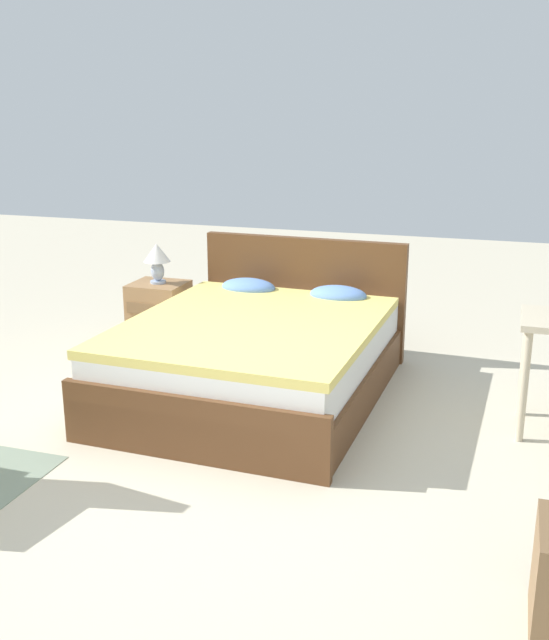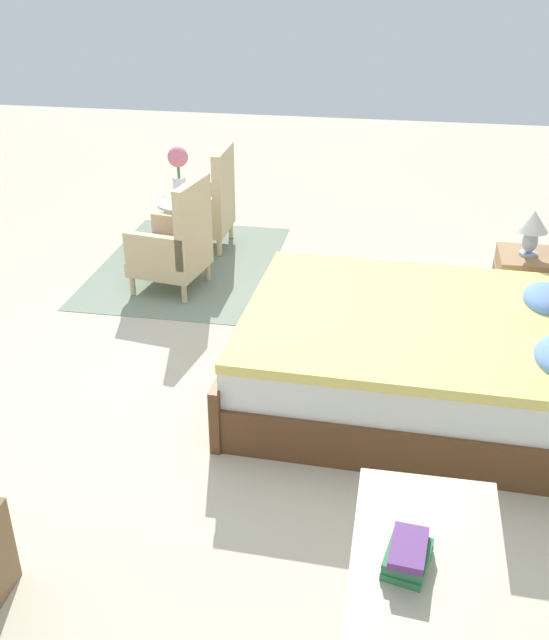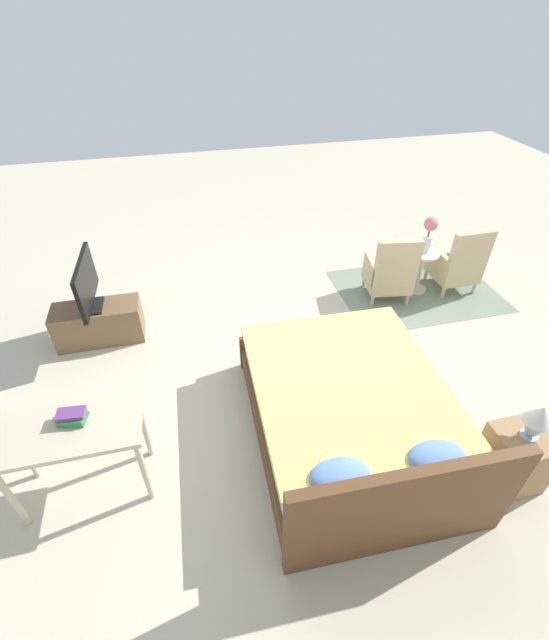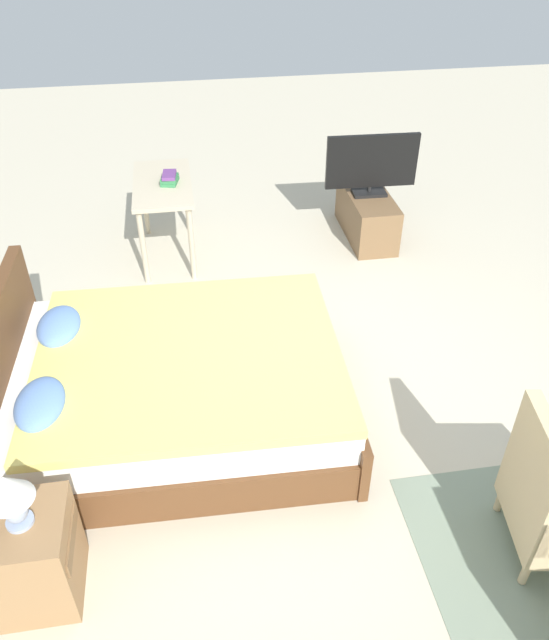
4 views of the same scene
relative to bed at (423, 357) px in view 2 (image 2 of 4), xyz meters
name	(u,v)px [view 2 (image 2 of 4)]	position (x,y,z in m)	size (l,w,h in m)	color
ground_plane	(256,386)	(0.06, -1.05, -0.30)	(16.00, 16.00, 0.00)	beige
floor_rug	(188,265)	(-1.79, -2.04, -0.29)	(2.10, 1.50, 0.01)	gray
bed	(423,357)	(0.00, 0.00, 0.00)	(1.74, 2.23, 0.96)	brown
armchair_by_window_left	(206,207)	(-2.27, -1.98, 0.09)	(0.54, 0.54, 0.92)	#CCB284
armchair_by_window_right	(175,246)	(-1.30, -1.98, 0.09)	(0.62, 0.62, 0.92)	#CCB284
side_table	(182,226)	(-1.79, -2.07, 0.07)	(0.40, 0.40, 0.58)	beige
flower_vase	(178,169)	(-1.79, -2.07, 0.58)	(0.17, 0.17, 0.48)	silver
nightstand	(522,290)	(-1.13, 0.71, -0.01)	(0.44, 0.41, 0.57)	#997047
table_lamp	(533,226)	(-1.13, 0.71, 0.49)	(0.22, 0.22, 0.33)	#9EADC6
vanity_desk	(425,600)	(2.24, -0.02, 0.34)	(1.04, 0.52, 0.75)	beige
book_stack	(408,556)	(2.20, -0.09, 0.49)	(0.22, 0.18, 0.09)	#337A47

